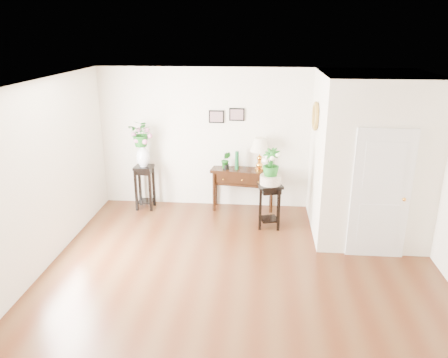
# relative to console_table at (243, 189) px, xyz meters

# --- Properties ---
(floor) EXTENTS (6.00, 5.50, 0.02)m
(floor) POSITION_rel_console_table_xyz_m (0.10, -2.54, -0.42)
(floor) COLOR #4F2F18
(floor) RESTS_ON ground
(ceiling) EXTENTS (6.00, 5.50, 0.02)m
(ceiling) POSITION_rel_console_table_xyz_m (0.10, -2.54, 2.38)
(ceiling) COLOR white
(ceiling) RESTS_ON ground
(wall_back) EXTENTS (6.00, 0.02, 2.80)m
(wall_back) POSITION_rel_console_table_xyz_m (0.10, 0.21, 0.98)
(wall_back) COLOR white
(wall_back) RESTS_ON ground
(wall_front) EXTENTS (6.00, 0.02, 2.80)m
(wall_front) POSITION_rel_console_table_xyz_m (0.10, -5.29, 0.98)
(wall_front) COLOR white
(wall_front) RESTS_ON ground
(wall_left) EXTENTS (0.02, 5.50, 2.80)m
(wall_left) POSITION_rel_console_table_xyz_m (-2.90, -2.54, 0.98)
(wall_left) COLOR white
(wall_left) RESTS_ON ground
(partition) EXTENTS (1.80, 1.95, 2.80)m
(partition) POSITION_rel_console_table_xyz_m (2.20, -0.77, 0.98)
(partition) COLOR white
(partition) RESTS_ON floor
(door) EXTENTS (0.90, 0.05, 2.10)m
(door) POSITION_rel_console_table_xyz_m (2.20, -1.77, 0.63)
(door) COLOR silver
(door) RESTS_ON floor
(art_print_left) EXTENTS (0.30, 0.02, 0.25)m
(art_print_left) POSITION_rel_console_table_xyz_m (-0.55, 0.19, 1.43)
(art_print_left) COLOR black
(art_print_left) RESTS_ON wall_back
(art_print_right) EXTENTS (0.30, 0.02, 0.25)m
(art_print_right) POSITION_rel_console_table_xyz_m (-0.15, 0.19, 1.48)
(art_print_right) COLOR black
(art_print_right) RESTS_ON wall_back
(wall_ornament) EXTENTS (0.07, 0.51, 0.51)m
(wall_ornament) POSITION_rel_console_table_xyz_m (1.26, -0.64, 1.63)
(wall_ornament) COLOR #C08E38
(wall_ornament) RESTS_ON partition
(console_table) EXTENTS (1.31, 0.59, 0.84)m
(console_table) POSITION_rel_console_table_xyz_m (0.00, 0.00, 0.00)
(console_table) COLOR black
(console_table) RESTS_ON floor
(table_lamp) EXTENTS (0.41, 0.41, 0.65)m
(table_lamp) POSITION_rel_console_table_xyz_m (0.32, 0.00, 0.77)
(table_lamp) COLOR orange
(table_lamp) RESTS_ON console_table
(green_vase) EXTENTS (0.09, 0.09, 0.37)m
(green_vase) POSITION_rel_console_table_xyz_m (-0.13, 0.00, 0.59)
(green_vase) COLOR #114C25
(green_vase) RESTS_ON console_table
(potted_plant) EXTENTS (0.19, 0.16, 0.34)m
(potted_plant) POSITION_rel_console_table_xyz_m (-0.34, 0.00, 0.59)
(potted_plant) COLOR #165817
(potted_plant) RESTS_ON console_table
(plant_stand_a) EXTENTS (0.37, 0.37, 0.90)m
(plant_stand_a) POSITION_rel_console_table_xyz_m (-1.97, -0.14, 0.03)
(plant_stand_a) COLOR black
(plant_stand_a) RESTS_ON floor
(porcelain_vase) EXTENTS (0.35, 0.35, 0.46)m
(porcelain_vase) POSITION_rel_console_table_xyz_m (-1.97, -0.14, 0.70)
(porcelain_vase) COLOR silver
(porcelain_vase) RESTS_ON plant_stand_a
(lily_arrangement) EXTENTS (0.57, 0.52, 0.53)m
(lily_arrangement) POSITION_rel_console_table_xyz_m (-1.97, -0.14, 1.14)
(lily_arrangement) COLOR #165817
(lily_arrangement) RESTS_ON porcelain_vase
(plant_stand_b) EXTENTS (0.49, 0.49, 0.83)m
(plant_stand_b) POSITION_rel_console_table_xyz_m (0.53, -0.80, -0.00)
(plant_stand_b) COLOR black
(plant_stand_b) RESTS_ON floor
(ceramic_bowl) EXTENTS (0.47, 0.47, 0.17)m
(ceramic_bowl) POSITION_rel_console_table_xyz_m (0.53, -0.80, 0.49)
(ceramic_bowl) COLOR beige
(ceramic_bowl) RESTS_ON plant_stand_b
(narcissus) EXTENTS (0.39, 0.39, 0.54)m
(narcissus) POSITION_rel_console_table_xyz_m (0.53, -0.80, 0.80)
(narcissus) COLOR #165817
(narcissus) RESTS_ON ceramic_bowl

